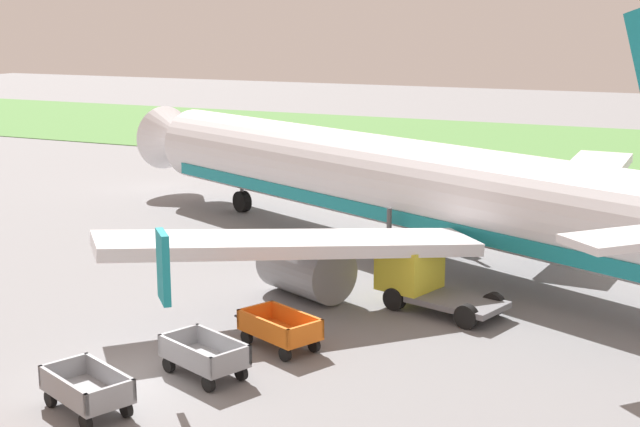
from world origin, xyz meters
TOP-DOWN VIEW (x-y plane):
  - ground_plane at (0.00, 0.00)m, footprint 220.00×220.00m
  - grass_strip at (0.00, 52.34)m, footprint 220.00×28.00m
  - airplane at (2.09, 15.79)m, footprint 35.64×29.24m
  - baggage_cart_second_in_row at (0.16, -2.16)m, footprint 3.57×2.24m
  - baggage_cart_third_in_row at (1.60, 1.09)m, footprint 3.58×2.21m
  - baggage_cart_fourth_in_row at (2.50, 3.93)m, footprint 3.55×2.28m
  - service_truck_beside_carts at (5.10, 9.52)m, footprint 4.73×3.01m

SIDE VIEW (x-z plane):
  - ground_plane at x=0.00m, z-range 0.00..0.00m
  - grass_strip at x=0.00m, z-range 0.00..0.06m
  - baggage_cart_second_in_row at x=0.16m, z-range 0.07..1.14m
  - baggage_cart_third_in_row at x=1.60m, z-range 0.07..1.14m
  - baggage_cart_fourth_in_row at x=2.50m, z-range 0.07..1.14m
  - service_truck_beside_carts at x=5.10m, z-range 0.05..2.15m
  - airplane at x=2.09m, z-range -2.62..8.72m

